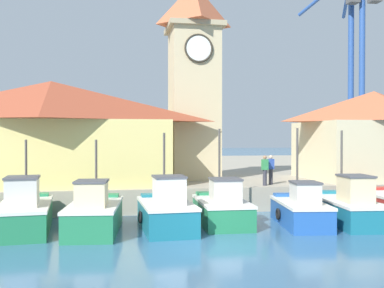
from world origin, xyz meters
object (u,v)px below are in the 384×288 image
Objects in this scene: fishing_boat_right_inner at (348,207)px; dock_worker_near_tower at (265,170)px; clock_tower at (194,75)px; warehouse_left at (51,132)px; fishing_boat_mid_left at (166,211)px; port_crane_far at (351,90)px; port_crane_near at (360,88)px; dock_worker_along_quay at (271,169)px; fishing_boat_mid_right at (301,210)px; fishing_boat_left_outer at (24,213)px; fishing_boat_center at (222,208)px; warehouse_right at (374,134)px; fishing_boat_left_inner at (94,214)px.

dock_worker_near_tower is at bearing 117.08° from fishing_boat_right_inner.
clock_tower reaches higher than warehouse_left.
fishing_boat_mid_left is 0.23× the size of port_crane_far.
port_crane_near is at bearing -70.29° from port_crane_far.
warehouse_left is 8.10× the size of dock_worker_along_quay.
port_crane_far is at bearing 56.12° from fishing_boat_mid_right.
port_crane_far is at bearing 36.05° from clock_tower.
port_crane_near is at bearing 44.92° from fishing_boat_mid_left.
fishing_boat_left_outer is 13.91m from clock_tower.
clock_tower is (0.24, 8.26, 7.07)m from fishing_boat_center.
warehouse_right is at bearing 0.58° from warehouse_left.
port_crane_near is (27.01, 20.55, 7.88)m from fishing_boat_left_outer.
fishing_boat_mid_right is at bearing -15.94° from fishing_boat_center.
port_crane_near is at bearing 54.20° from fishing_boat_mid_right.
fishing_boat_left_inner is 0.25× the size of port_crane_far.
dock_worker_along_quay is (0.49, 5.09, 1.43)m from fishing_boat_mid_right.
fishing_boat_mid_right is 0.84× the size of fishing_boat_right_inner.
fishing_boat_left_outer is at bearing -140.99° from port_crane_far.
port_crane_near is (15.38, 21.32, 7.97)m from fishing_boat_mid_right.
warehouse_left is at bearing 127.88° from fishing_boat_mid_left.
dock_worker_near_tower is 1.00× the size of dock_worker_along_quay.
clock_tower is at bearing 57.42° from fishing_boat_left_inner.
fishing_boat_mid_right is (3.30, -0.94, -0.02)m from fishing_boat_center.
fishing_boat_right_inner is at bearing -59.54° from clock_tower.
warehouse_left is (-8.34, -1.99, -3.60)m from clock_tower.
port_crane_far reaches higher than fishing_boat_right_inner.
fishing_boat_mid_left is at bearing -142.04° from dock_worker_along_quay.
fishing_boat_right_inner is at bearing -62.92° from dock_worker_near_tower.
fishing_boat_mid_left reaches higher than dock_worker_along_quay.
fishing_boat_mid_right is 13.93m from warehouse_left.
warehouse_left is 30.60m from port_crane_near.
dock_worker_along_quay is at bearing -49.23° from clock_tower.
fishing_boat_center is at bearing 164.06° from fishing_boat_mid_right.
warehouse_right reaches higher than dock_worker_along_quay.
port_crane_far reaches higher than warehouse_right.
port_crane_far reaches higher than dock_worker_near_tower.
port_crane_near is 22.98m from dock_worker_along_quay.
port_crane_near is at bearing 58.33° from fishing_boat_right_inner.
port_crane_far is at bearing 46.78° from fishing_boat_mid_left.
fishing_boat_mid_left is 0.84× the size of fishing_boat_right_inner.
fishing_boat_center is 5.65m from fishing_boat_right_inner.
fishing_boat_center reaches higher than dock_worker_near_tower.
port_crane_far is (23.84, 22.18, 7.77)m from fishing_boat_left_inner.
warehouse_right is 0.45× the size of port_crane_near.
fishing_boat_mid_left is 0.49× the size of warehouse_right.
fishing_boat_center is (8.33, 0.17, -0.06)m from fishing_boat_left_outer.
fishing_boat_left_outer reaches higher than dock_worker_along_quay.
dock_worker_along_quay is at bearing 42.86° from dock_worker_near_tower.
dock_worker_near_tower is (8.81, 4.44, 1.36)m from fishing_boat_left_inner.
port_crane_near is 1.10m from port_crane_far.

